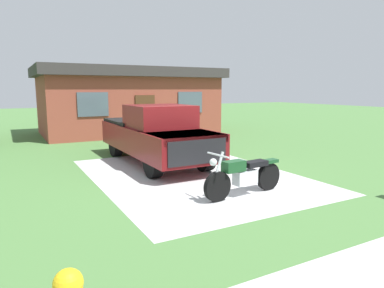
% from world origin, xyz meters
% --- Properties ---
extents(ground_plane, '(80.00, 80.00, 0.00)m').
position_xyz_m(ground_plane, '(0.00, 0.00, 0.00)').
color(ground_plane, '#48733A').
extents(driveway_pad, '(5.21, 7.09, 0.01)m').
position_xyz_m(driveway_pad, '(0.00, 0.00, 0.00)').
color(driveway_pad, '#B6B6B6').
rests_on(driveway_pad, ground).
extents(motorcycle, '(2.21, 0.70, 1.09)m').
position_xyz_m(motorcycle, '(0.14, -2.20, 0.47)').
color(motorcycle, black).
rests_on(motorcycle, ground).
extents(pickup_truck, '(2.03, 5.64, 1.90)m').
position_xyz_m(pickup_truck, '(-0.26, 2.11, 0.95)').
color(pickup_truck, black).
rests_on(pickup_truck, ground).
extents(neighbor_house, '(9.60, 5.60, 3.50)m').
position_xyz_m(neighbor_house, '(1.59, 10.30, 1.79)').
color(neighbor_house, brown).
rests_on(neighbor_house, ground).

